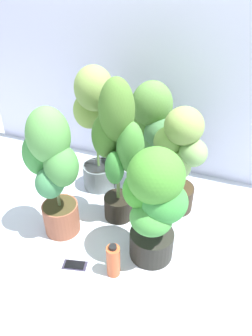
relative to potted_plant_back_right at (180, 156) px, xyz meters
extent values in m
plane|color=silver|center=(-0.32, -0.37, -0.44)|extent=(8.00, 8.00, 0.00)
cube|color=silver|center=(-0.32, 0.49, 0.56)|extent=(3.20, 0.01, 2.00)
cylinder|color=#32261A|center=(0.01, 0.01, -0.35)|extent=(0.25, 0.25, 0.18)
cylinder|color=#3B2D1C|center=(0.01, 0.01, -0.26)|extent=(0.23, 0.23, 0.02)
cylinder|color=olive|center=(0.01, 0.01, 0.01)|extent=(0.02, 0.02, 0.54)
ellipsoid|color=#84A150|center=(0.01, 0.01, 0.22)|extent=(0.28, 0.28, 0.24)
ellipsoid|color=#79A34D|center=(-0.09, 0.02, 0.08)|extent=(0.28, 0.28, 0.21)
ellipsoid|color=#7DA460|center=(0.09, -0.02, 0.06)|extent=(0.23, 0.24, 0.18)
ellipsoid|color=#85AB61|center=(0.01, -0.06, -0.04)|extent=(0.17, 0.16, 0.19)
cylinder|color=#99553D|center=(-0.64, -0.49, -0.33)|extent=(0.23, 0.23, 0.21)
cylinder|color=#40361D|center=(-0.64, -0.49, -0.23)|extent=(0.21, 0.21, 0.02)
cylinder|color=#677849|center=(-0.64, -0.49, 0.06)|extent=(0.02, 0.02, 0.56)
ellipsoid|color=#539447|center=(-0.64, -0.49, 0.27)|extent=(0.30, 0.31, 0.33)
ellipsoid|color=#408E41|center=(-0.73, -0.47, 0.13)|extent=(0.30, 0.30, 0.28)
ellipsoid|color=#498A43|center=(-0.57, -0.51, 0.10)|extent=(0.27, 0.28, 0.26)
ellipsoid|color=#3F7F4D|center=(-0.63, -0.56, 0.00)|extent=(0.22, 0.22, 0.20)
cylinder|color=#272621|center=(-0.03, -0.48, -0.35)|extent=(0.26, 0.26, 0.18)
cylinder|color=#412D24|center=(-0.03, -0.48, -0.27)|extent=(0.24, 0.24, 0.02)
cylinder|color=olive|center=(-0.03, -0.48, -0.02)|extent=(0.02, 0.02, 0.47)
ellipsoid|color=#42892E|center=(-0.03, -0.48, 0.15)|extent=(0.38, 0.38, 0.30)
ellipsoid|color=green|center=(-0.10, -0.45, 0.03)|extent=(0.25, 0.28, 0.21)
ellipsoid|color=#398F3A|center=(0.03, -0.50, 0.01)|extent=(0.34, 0.34, 0.23)
ellipsoid|color=#45923E|center=(-0.02, -0.55, -0.07)|extent=(0.24, 0.24, 0.18)
cylinder|color=slate|center=(-0.62, 0.04, -0.34)|extent=(0.25, 0.25, 0.19)
cylinder|color=#492C1E|center=(-0.62, 0.04, -0.25)|extent=(0.23, 0.23, 0.02)
cylinder|color=#597E3F|center=(-0.62, 0.04, 0.10)|extent=(0.02, 0.02, 0.69)
ellipsoid|color=#7C9A4B|center=(-0.62, 0.04, 0.36)|extent=(0.33, 0.33, 0.30)
ellipsoid|color=#7FA248|center=(-0.68, 0.07, 0.19)|extent=(0.26, 0.25, 0.26)
cylinder|color=#26251F|center=(-0.26, 0.18, -0.35)|extent=(0.28, 0.28, 0.17)
cylinder|color=#482C1B|center=(-0.26, 0.18, -0.28)|extent=(0.26, 0.26, 0.02)
cylinder|color=#65804B|center=(-0.26, 0.18, 0.02)|extent=(0.02, 0.02, 0.59)
ellipsoid|color=#52813B|center=(-0.26, 0.18, 0.25)|extent=(0.35, 0.33, 0.34)
ellipsoid|color=#4E8235|center=(-0.32, 0.20, 0.10)|extent=(0.35, 0.35, 0.30)
ellipsoid|color=#467848|center=(-0.18, 0.16, 0.07)|extent=(0.30, 0.31, 0.26)
ellipsoid|color=#4A7F44|center=(-0.24, 0.13, -0.03)|extent=(0.25, 0.25, 0.23)
cylinder|color=black|center=(-0.34, -0.23, -0.35)|extent=(0.20, 0.20, 0.17)
cylinder|color=#432A19|center=(-0.34, -0.23, -0.28)|extent=(0.18, 0.18, 0.02)
cylinder|color=#608041|center=(-0.34, -0.23, 0.09)|extent=(0.02, 0.02, 0.72)
ellipsoid|color=#4A732D|center=(-0.34, -0.23, 0.36)|extent=(0.27, 0.27, 0.38)
ellipsoid|color=#46742C|center=(-0.42, -0.22, 0.18)|extent=(0.18, 0.18, 0.29)
ellipsoid|color=#427F34|center=(-0.25, -0.25, 0.15)|extent=(0.22, 0.23, 0.34)
ellipsoid|color=#377C34|center=(-0.33, -0.31, 0.02)|extent=(0.13, 0.12, 0.23)
cube|color=#322E43|center=(-0.42, -0.73, -0.43)|extent=(0.16, 0.10, 0.01)
cube|color=black|center=(-0.42, -0.73, -0.43)|extent=(0.13, 0.08, 0.00)
cylinder|color=#C8572F|center=(-0.19, -0.69, -0.33)|extent=(0.08, 0.08, 0.21)
cylinder|color=black|center=(-0.19, -0.69, -0.22)|extent=(0.04, 0.04, 0.02)
camera|label=1|loc=(0.28, -1.71, 1.06)|focal=32.55mm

